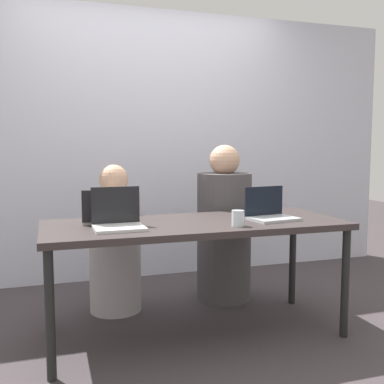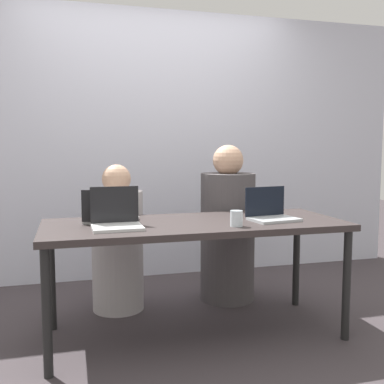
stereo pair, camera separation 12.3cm
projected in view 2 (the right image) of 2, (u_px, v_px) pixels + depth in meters
The scene contains 9 objects.
ground_plane at pixel (195, 334), 2.88m from camera, with size 12.00×12.00×0.00m, color #3D3639.
back_wall at pixel (154, 145), 4.13m from camera, with size 4.86×0.10×2.42m, color silver.
desk at pixel (195, 231), 2.82m from camera, with size 1.87×0.74×0.73m.
person_on_left at pixel (118, 246), 3.29m from camera, with size 0.43×0.43×1.07m.
person_on_right at pixel (228, 232), 3.50m from camera, with size 0.51×0.51×1.21m.
laptop_front_right at pixel (271, 213), 2.87m from camera, with size 0.32×0.26×0.21m.
laptop_back_left at pixel (111, 215), 2.78m from camera, with size 0.37×0.28×0.21m.
laptop_front_left at pixel (116, 219), 2.60m from camera, with size 0.29×0.28×0.23m.
water_glass_right at pixel (236, 220), 2.64m from camera, with size 0.07×0.07×0.09m.
Camera 2 is at (-0.75, -2.67, 1.20)m, focal length 42.00 mm.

